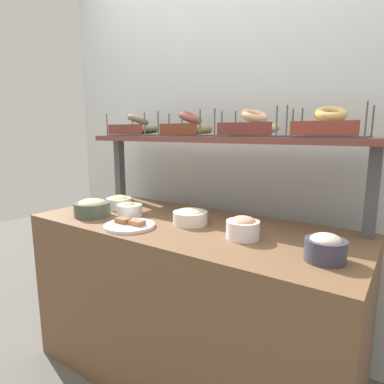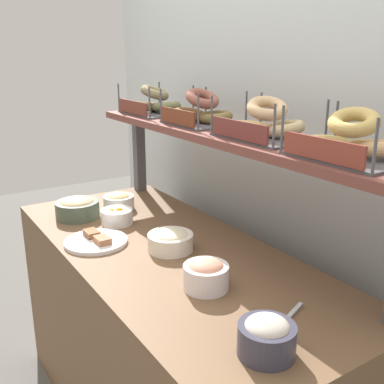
{
  "view_description": "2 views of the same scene",
  "coord_description": "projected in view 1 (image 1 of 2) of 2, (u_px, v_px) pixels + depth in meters",
  "views": [
    {
      "loc": [
        0.9,
        -1.29,
        1.3
      ],
      "look_at": [
        0.02,
        0.0,
        1.01
      ],
      "focal_mm": 30.42,
      "sensor_mm": 36.0,
      "label": 1
    },
    {
      "loc": [
        1.38,
        -0.79,
        1.56
      ],
      "look_at": [
        0.05,
        0.07,
        1.08
      ],
      "focal_mm": 42.65,
      "sensor_mm": 36.0,
      "label": 2
    }
  ],
  "objects": [
    {
      "name": "ground_plane",
      "position": [
        189.0,
        373.0,
        1.78
      ],
      "size": [
        8.0,
        8.0,
        0.0
      ],
      "primitive_type": "plane",
      "color": "#595651"
    },
    {
      "name": "back_wall",
      "position": [
        239.0,
        149.0,
        2.01
      ],
      "size": [
        2.86,
        0.06,
        2.4
      ],
      "primitive_type": "cube",
      "color": "silver",
      "rests_on": "ground_plane"
    },
    {
      "name": "deli_counter",
      "position": [
        189.0,
        302.0,
        1.71
      ],
      "size": [
        1.66,
        0.7,
        0.85
      ],
      "primitive_type": "cube",
      "color": "brown",
      "rests_on": "ground_plane"
    },
    {
      "name": "shelf_riser_left",
      "position": [
        120.0,
        169.0,
        2.24
      ],
      "size": [
        0.05,
        0.05,
        0.4
      ],
      "primitive_type": "cube",
      "color": "#4C4C51",
      "rests_on": "deli_counter"
    },
    {
      "name": "shelf_riser_right",
      "position": [
        373.0,
        193.0,
        1.39
      ],
      "size": [
        0.05,
        0.05,
        0.4
      ],
      "primitive_type": "cube",
      "color": "#4C4C51",
      "rests_on": "deli_counter"
    },
    {
      "name": "upper_shelf",
      "position": [
        217.0,
        139.0,
        1.77
      ],
      "size": [
        1.62,
        0.32,
        0.03
      ],
      "primitive_type": "cube",
      "color": "brown",
      "rests_on": "shelf_riser_left"
    },
    {
      "name": "bowl_egg_salad",
      "position": [
        119.0,
        202.0,
        1.96
      ],
      "size": [
        0.15,
        0.15,
        0.08
      ],
      "color": "white",
      "rests_on": "deli_counter"
    },
    {
      "name": "bowl_lox_spread",
      "position": [
        243.0,
        227.0,
        1.4
      ],
      "size": [
        0.15,
        0.15,
        0.1
      ],
      "color": "white",
      "rests_on": "deli_counter"
    },
    {
      "name": "bowl_potato_salad",
      "position": [
        190.0,
        216.0,
        1.62
      ],
      "size": [
        0.17,
        0.17,
        0.08
      ],
      "color": "silver",
      "rests_on": "deli_counter"
    },
    {
      "name": "bowl_fruit_salad",
      "position": [
        130.0,
        210.0,
        1.78
      ],
      "size": [
        0.14,
        0.14,
        0.07
      ],
      "color": "white",
      "rests_on": "deli_counter"
    },
    {
      "name": "bowl_hummus",
      "position": [
        92.0,
        207.0,
        1.78
      ],
      "size": [
        0.19,
        0.19,
        0.1
      ],
      "color": "#455341",
      "rests_on": "deli_counter"
    },
    {
      "name": "bowl_tuna_salad",
      "position": [
        325.0,
        247.0,
        1.15
      ],
      "size": [
        0.14,
        0.14,
        0.1
      ],
      "color": "#393848",
      "rests_on": "deli_counter"
    },
    {
      "name": "serving_plate_white",
      "position": [
        130.0,
        225.0,
        1.57
      ],
      "size": [
        0.24,
        0.24,
        0.04
      ],
      "color": "white",
      "rests_on": "deli_counter"
    },
    {
      "name": "serving_spoon_near_plate",
      "position": [
        313.0,
        245.0,
        1.31
      ],
      "size": [
        0.09,
        0.17,
        0.01
      ],
      "color": "#B7B7BC",
      "rests_on": "deli_counter"
    },
    {
      "name": "bagel_basket_poppy",
      "position": [
        138.0,
        128.0,
        2.09
      ],
      "size": [
        0.33,
        0.25,
        0.14
      ],
      "color": "#4C4C51",
      "rests_on": "upper_shelf"
    },
    {
      "name": "bagel_basket_cinnamon_raisin",
      "position": [
        190.0,
        128.0,
        1.86
      ],
      "size": [
        0.3,
        0.26,
        0.15
      ],
      "color": "#4C4C51",
      "rests_on": "upper_shelf"
    },
    {
      "name": "bagel_basket_plain",
      "position": [
        253.0,
        128.0,
        1.64
      ],
      "size": [
        0.33,
        0.26,
        0.15
      ],
      "color": "#4C4C51",
      "rests_on": "upper_shelf"
    },
    {
      "name": "bagel_basket_sesame",
      "position": [
        329.0,
        127.0,
        1.43
      ],
      "size": [
        0.32,
        0.26,
        0.14
      ],
      "color": "#4C4C51",
      "rests_on": "upper_shelf"
    }
  ]
}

